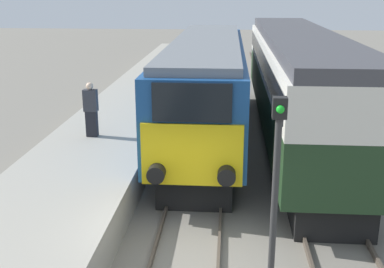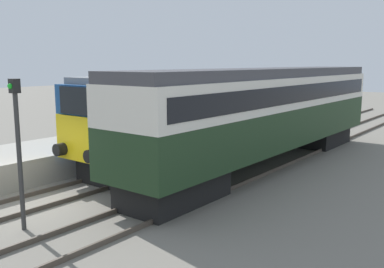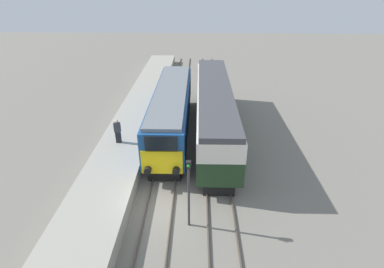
% 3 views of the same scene
% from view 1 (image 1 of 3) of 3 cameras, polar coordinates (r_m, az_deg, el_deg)
% --- Properties ---
extents(ground_plane, '(120.00, 120.00, 0.00)m').
position_cam_1_polar(ground_plane, '(10.56, -0.94, -15.52)').
color(ground_plane, slate).
extents(platform_left, '(3.50, 50.00, 1.00)m').
position_cam_1_polar(platform_left, '(18.12, -9.00, 0.19)').
color(platform_left, '#9E998C').
rests_on(platform_left, ground_plane).
extents(rails_near_track, '(1.51, 60.00, 0.14)m').
position_cam_1_polar(rails_near_track, '(14.98, 0.85, -4.98)').
color(rails_near_track, '#4C4238').
rests_on(rails_near_track, ground_plane).
extents(rails_far_track, '(1.50, 60.00, 0.14)m').
position_cam_1_polar(rails_far_track, '(15.17, 13.84, -5.21)').
color(rails_far_track, '#4C4238').
rests_on(rails_far_track, ground_plane).
extents(locomotive, '(2.70, 14.68, 3.84)m').
position_cam_1_polar(locomotive, '(18.45, 1.72, 5.99)').
color(locomotive, black).
rests_on(locomotive, ground_plane).
extents(passenger_carriage, '(2.75, 16.65, 4.12)m').
position_cam_1_polar(passenger_carriage, '(18.50, 12.38, 6.66)').
color(passenger_carriage, black).
rests_on(passenger_carriage, ground_plane).
extents(person_on_platform, '(0.44, 0.26, 1.78)m').
position_cam_1_polar(person_on_platform, '(15.88, -11.88, 2.84)').
color(person_on_platform, black).
rests_on(person_on_platform, platform_left).
extents(signal_post, '(0.24, 0.28, 3.96)m').
position_cam_1_polar(signal_post, '(8.49, 9.85, -6.33)').
color(signal_post, '#333333').
rests_on(signal_post, ground_plane).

